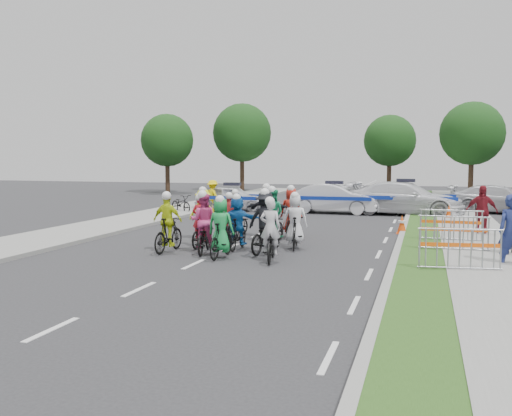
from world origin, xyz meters
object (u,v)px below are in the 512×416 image
(police_car_2, at_px, (405,198))
(civilian_sedan, at_px, (499,199))
(rider_5, at_px, (237,226))
(police_car_1, at_px, (334,199))
(cone_1, at_px, (449,213))
(rider_7, at_px, (295,226))
(barrier_2, at_px, (451,227))
(spectator_2, at_px, (482,211))
(cone_0, at_px, (402,225))
(police_car_0, at_px, (232,198))
(rider_1, at_px, (221,233))
(tree_4, at_px, (390,141))
(rider_4, at_px, (265,228))
(rider_9, at_px, (230,222))
(tree_1, at_px, (472,134))
(rider_0, at_px, (271,240))
(rider_8, at_px, (272,222))
(barrier_0, at_px, (460,251))
(rider_10, at_px, (204,219))
(rider_3, at_px, (168,229))
(marshal_hiviz, at_px, (213,196))
(tree_0, at_px, (167,140))
(rider_2, at_px, (204,230))
(spectator_0, at_px, (512,231))
(tree_3, at_px, (242,133))
(barrier_1, at_px, (454,235))
(rider_12, at_px, (236,220))
(rider_11, at_px, (267,215))
(rider_6, at_px, (201,229))
(parked_bike, at_px, (181,204))
(rider_13, at_px, (291,217))

(police_car_2, height_order, civilian_sedan, police_car_2)
(civilian_sedan, bearing_deg, rider_5, 157.43)
(police_car_1, relative_size, cone_1, 6.47)
(rider_7, distance_m, barrier_2, 5.31)
(spectator_2, relative_size, cone_0, 2.64)
(police_car_0, bearing_deg, rider_1, -165.71)
(cone_1, bearing_deg, tree_4, 100.70)
(rider_1, xyz_separation_m, rider_4, (0.97, 1.18, 0.05))
(spectator_2, distance_m, barrier_2, 2.27)
(rider_9, height_order, police_car_0, rider_9)
(tree_1, bearing_deg, police_car_0, -131.03)
(rider_0, distance_m, police_car_2, 14.47)
(rider_8, bearing_deg, barrier_0, 153.60)
(rider_10, distance_m, civilian_sedan, 16.97)
(rider_3, distance_m, rider_9, 2.77)
(police_car_1, bearing_deg, marshal_hiviz, 98.75)
(cone_1, distance_m, tree_0, 25.89)
(cone_0, bearing_deg, spectator_2, -2.31)
(rider_2, bearing_deg, rider_10, -79.57)
(rider_8, distance_m, spectator_0, 7.45)
(spectator_2, xyz_separation_m, tree_3, (-16.81, 24.21, 3.96))
(rider_1, distance_m, tree_4, 33.14)
(marshal_hiviz, bearing_deg, barrier_1, 168.07)
(rider_3, distance_m, tree_4, 32.88)
(tree_3, bearing_deg, rider_3, -76.11)
(rider_3, xyz_separation_m, barrier_1, (8.19, 2.17, -0.15))
(rider_12, height_order, tree_4, tree_4)
(rider_5, height_order, rider_9, rider_5)
(police_car_2, distance_m, spectator_0, 13.67)
(rider_12, bearing_deg, rider_7, 150.77)
(rider_11, distance_m, tree_4, 28.81)
(barrier_2, height_order, tree_0, tree_0)
(police_car_1, height_order, police_car_2, police_car_2)
(rider_11, height_order, cone_1, rider_11)
(rider_4, xyz_separation_m, rider_5, (-0.97, 0.29, -0.01))
(rider_6, xyz_separation_m, spectator_2, (8.76, 4.91, 0.36))
(rider_1, relative_size, rider_11, 0.93)
(rider_12, bearing_deg, barrier_1, 176.89)
(barrier_2, xyz_separation_m, parked_bike, (-12.86, 7.17, -0.09))
(police_car_1, xyz_separation_m, barrier_0, (5.26, -14.28, -0.19))
(police_car_1, bearing_deg, rider_5, 177.99)
(parked_bike, distance_m, tree_0, 17.32)
(rider_3, relative_size, rider_9, 1.09)
(rider_4, relative_size, rider_11, 1.03)
(spectator_2, xyz_separation_m, barrier_1, (-1.11, -4.01, -0.36))
(rider_9, xyz_separation_m, rider_13, (1.71, 1.76, 0.07))
(rider_7, relative_size, tree_4, 0.28)
(rider_9, height_order, rider_13, rider_13)
(rider_11, xyz_separation_m, rider_13, (0.79, 0.42, -0.08))
(rider_8, xyz_separation_m, civilian_sedan, (8.48, 12.99, 0.00))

